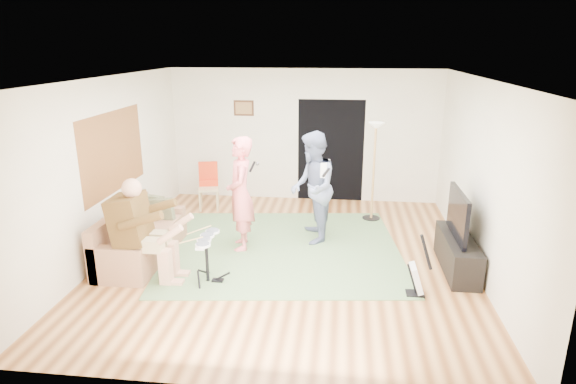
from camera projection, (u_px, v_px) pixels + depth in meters
The scene contains 19 objects.
floor at pixel (287, 257), 7.43m from camera, with size 6.00×6.00×0.00m, color brown.
walls at pixel (287, 173), 7.04m from camera, with size 5.50×6.00×2.70m, color beige, non-canonical shape.
ceiling at pixel (287, 79), 6.64m from camera, with size 6.00×6.00×0.00m, color white.
window_blinds at pixel (114, 152), 7.47m from camera, with size 2.05×2.05×0.00m, color brown.
doorway at pixel (331, 151), 9.90m from camera, with size 2.10×2.10×0.00m, color black.
picture_frame at pixel (244, 108), 9.85m from camera, with size 0.42×0.03×0.32m, color #3F2314.
area_rug at pixel (283, 248), 7.75m from camera, with size 3.68×3.30×0.02m, color #547547.
sofa at pixel (137, 242), 7.36m from camera, with size 0.78×1.90×0.77m.
drummer at pixel (145, 241), 6.61m from camera, with size 0.94×0.53×1.45m.
drum_kit at pixel (207, 262), 6.59m from camera, with size 0.37×0.67×0.69m.
singer at pixel (240, 194), 7.53m from camera, with size 0.66×0.43×1.82m, color #F76B72.
microphone at pixel (252, 167), 7.37m from camera, with size 0.06×0.06×0.24m, color black, non-canonical shape.
guitarist at pixel (313, 188), 7.82m from camera, with size 0.89×0.69×1.83m, color slate.
guitar_held at pixel (325, 168), 7.70m from camera, with size 0.12×0.60×0.26m, color white, non-canonical shape.
guitar_spare at pixel (417, 278), 6.25m from camera, with size 0.31×0.28×0.86m.
torchiere_lamp at pixel (375, 154), 8.69m from camera, with size 0.33×0.33×1.83m.
dining_chair at pixel (209, 192), 9.57m from camera, with size 0.47×0.49×0.92m.
tv_cabinet at pixel (457, 254), 6.97m from camera, with size 0.40×1.40×0.50m, color black.
television at pixel (458, 215), 6.79m from camera, with size 0.06×1.06×0.68m, color black.
Camera 1 is at (0.80, -6.76, 3.16)m, focal length 30.00 mm.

